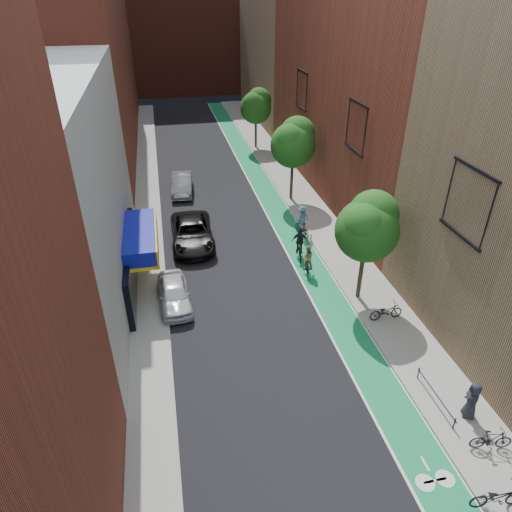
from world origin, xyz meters
TOP-DOWN VIEW (x-y plane):
  - ground at (0.00, 0.00)m, footprint 160.00×160.00m
  - bike_lane at (4.00, 26.00)m, footprint 2.00×68.00m
  - sidewalk_left at (-6.00, 26.00)m, footprint 2.00×68.00m
  - sidewalk_right at (6.50, 26.00)m, footprint 3.00×68.00m
  - building_left_white at (-11.00, 14.00)m, footprint 8.00×20.00m
  - building_left_far_red at (-11.00, 42.00)m, footprint 8.00×36.00m
  - building_right_mid_red at (12.00, 26.00)m, footprint 8.00×28.00m
  - building_right_far_tan at (12.00, 50.00)m, footprint 8.00×20.00m
  - building_far_closure at (0.00, 72.00)m, footprint 30.00×14.00m
  - tree_near at (5.65, 10.02)m, footprint 3.40×3.36m
  - tree_mid at (5.65, 24.02)m, footprint 3.55×3.53m
  - tree_far at (5.65, 38.02)m, footprint 3.30×3.25m
  - parked_car_white at (-4.60, 11.61)m, footprint 1.88×4.25m
  - parked_car_black at (-3.00, 18.30)m, footprint 2.90×6.05m
  - parked_car_silver at (-3.05, 27.37)m, footprint 2.05×4.82m
  - cyclist_lane_near at (3.56, 13.10)m, footprint 0.92×1.88m
  - cyclist_lane_mid at (3.64, 14.95)m, footprint 1.13×1.86m
  - cyclist_lane_far at (4.70, 17.98)m, footprint 1.34×1.87m
  - parked_bike_near at (5.40, -2.31)m, footprint 1.99×0.89m
  - parked_bike_mid at (6.63, -0.27)m, footprint 1.69×0.77m
  - parked_bike_far at (6.23, 7.82)m, footprint 1.84×0.69m
  - pedestrian at (6.77, 1.29)m, footprint 0.84×1.00m

SIDE VIEW (x-z plane):
  - ground at x=0.00m, z-range 0.00..0.00m
  - bike_lane at x=4.00m, z-range 0.00..0.01m
  - sidewalk_left at x=-6.00m, z-range 0.00..0.15m
  - sidewalk_right at x=6.50m, z-range 0.00..0.15m
  - parked_bike_far at x=6.23m, z-range 0.15..1.11m
  - parked_bike_mid at x=6.63m, z-range 0.15..1.13m
  - parked_bike_near at x=5.40m, z-range 0.15..1.16m
  - parked_car_white at x=-4.60m, z-range 0.00..1.42m
  - parked_car_silver at x=-3.05m, z-range 0.00..1.55m
  - cyclist_lane_near at x=3.56m, z-range -0.17..1.77m
  - cyclist_lane_mid at x=3.64m, z-range -0.25..1.90m
  - parked_car_black at x=-3.00m, z-range 0.00..1.67m
  - cyclist_lane_far at x=4.70m, z-range -0.11..2.10m
  - pedestrian at x=6.77m, z-range 0.15..1.89m
  - tree_far at x=5.65m, z-range 1.40..7.60m
  - tree_near at x=5.65m, z-range 1.45..7.87m
  - tree_mid at x=5.65m, z-range 1.52..8.26m
  - building_left_white at x=-11.00m, z-range 0.00..12.00m
  - building_right_far_tan at x=12.00m, z-range 0.00..18.00m
  - building_far_closure at x=0.00m, z-range 0.00..20.00m
  - building_left_far_red at x=-11.00m, z-range 0.00..22.00m
  - building_right_mid_red at x=12.00m, z-range 0.00..22.00m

